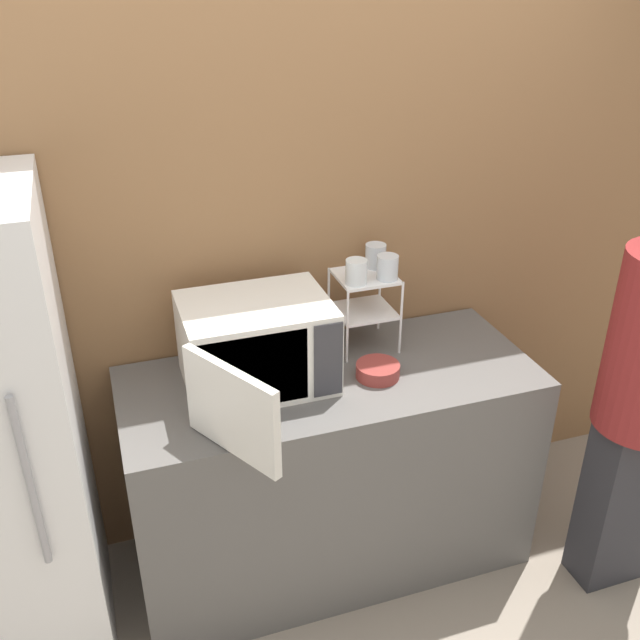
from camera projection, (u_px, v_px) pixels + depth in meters
The scene contains 9 objects.
ground_plane at pixel (357, 610), 2.83m from camera, with size 12.00×12.00×0.00m, color gray.
wall_back at pixel (300, 242), 2.82m from camera, with size 8.00×0.06×2.60m.
counter at pixel (330, 469), 2.90m from camera, with size 1.58×0.67×0.90m.
microwave at pixel (256, 346), 2.57m from camera, with size 0.56×0.77×0.32m.
dish_rack at pixel (365, 295), 2.80m from camera, with size 0.23×0.23×0.31m.
glass_front_left at pixel (356, 272), 2.67m from camera, with size 0.08×0.08×0.09m.
glass_back_right at pixel (376, 256), 2.81m from camera, with size 0.08×0.08×0.09m.
glass_front_right at pixel (388, 267), 2.71m from camera, with size 0.08×0.08×0.09m.
bowl at pixel (378, 371), 2.68m from camera, with size 0.17×0.17×0.05m.
Camera 1 is at (-0.77, -1.82, 2.34)m, focal length 40.00 mm.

